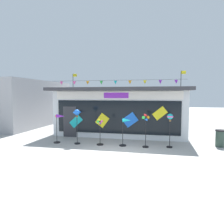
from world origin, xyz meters
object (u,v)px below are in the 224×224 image
at_px(wind_spinner_left, 77,117).
at_px(wind_spinner_center_right, 125,127).
at_px(kite_shop_building, 124,110).
at_px(wind_spinner_center_left, 100,132).
at_px(wind_spinner_far_right, 170,121).
at_px(wind_spinner_right, 146,125).
at_px(wind_spinner_far_left, 59,124).
at_px(trash_bin, 220,138).

relative_size(wind_spinner_left, wind_spinner_center_right, 1.28).
distance_m(kite_shop_building, wind_spinner_center_left, 4.77).
xyz_separation_m(wind_spinner_left, wind_spinner_far_right, (5.04, 0.30, -0.15)).
relative_size(wind_spinner_left, wind_spinner_right, 1.09).
bearing_deg(wind_spinner_far_left, wind_spinner_far_right, 2.77).
distance_m(wind_spinner_far_right, trash_bin, 2.90).
xyz_separation_m(kite_shop_building, wind_spinner_far_right, (3.18, -4.37, -0.24)).
bearing_deg(wind_spinner_far_right, wind_spinner_center_right, -174.95).
xyz_separation_m(wind_spinner_far_right, trash_bin, (2.64, 0.77, -0.93)).
distance_m(wind_spinner_far_left, trash_bin, 8.85).
height_order(wind_spinner_far_left, trash_bin, wind_spinner_far_left).
bearing_deg(wind_spinner_center_right, trash_bin, 11.08).
bearing_deg(kite_shop_building, wind_spinner_center_right, -79.31).
height_order(wind_spinner_far_left, wind_spinner_far_right, wind_spinner_far_right).
bearing_deg(wind_spinner_far_left, wind_spinner_center_right, 1.38).
distance_m(wind_spinner_center_left, wind_spinner_center_right, 1.44).
height_order(kite_shop_building, wind_spinner_left, kite_shop_building).
distance_m(wind_spinner_left, wind_spinner_center_left, 1.56).
relative_size(wind_spinner_left, wind_spinner_far_right, 1.09).
bearing_deg(wind_spinner_center_right, wind_spinner_left, -178.06).
bearing_deg(wind_spinner_far_right, kite_shop_building, 126.04).
bearing_deg(wind_spinner_right, wind_spinner_far_left, -179.61).
bearing_deg(wind_spinner_left, wind_spinner_center_right, 1.94).
xyz_separation_m(wind_spinner_center_left, wind_spinner_center_right, (1.40, 0.08, 0.31)).
height_order(wind_spinner_center_right, trash_bin, wind_spinner_center_right).
bearing_deg(wind_spinner_center_right, wind_spinner_right, -3.10).
xyz_separation_m(kite_shop_building, wind_spinner_right, (1.94, -4.63, -0.46)).
relative_size(wind_spinner_far_right, trash_bin, 1.95).
xyz_separation_m(wind_spinner_far_left, wind_spinner_left, (1.07, -0.00, 0.41)).
height_order(wind_spinner_far_left, wind_spinner_center_left, wind_spinner_far_left).
relative_size(wind_spinner_center_left, wind_spinner_far_right, 0.82).
height_order(wind_spinner_far_left, wind_spinner_right, wind_spinner_right).
height_order(wind_spinner_far_left, wind_spinner_center_right, wind_spinner_far_left).
bearing_deg(wind_spinner_center_left, wind_spinner_far_left, -179.61).
bearing_deg(trash_bin, wind_spinner_far_left, -173.09).
xyz_separation_m(wind_spinner_center_right, trash_bin, (4.96, 0.97, -0.55)).
height_order(wind_spinner_left, wind_spinner_center_left, wind_spinner_left).
distance_m(wind_spinner_center_left, trash_bin, 6.45).
bearing_deg(wind_spinner_far_left, kite_shop_building, 57.80).
xyz_separation_m(wind_spinner_left, wind_spinner_center_right, (2.73, 0.09, -0.52)).
bearing_deg(wind_spinner_far_right, wind_spinner_far_left, -177.23).
bearing_deg(wind_spinner_right, wind_spinner_center_right, 176.90).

